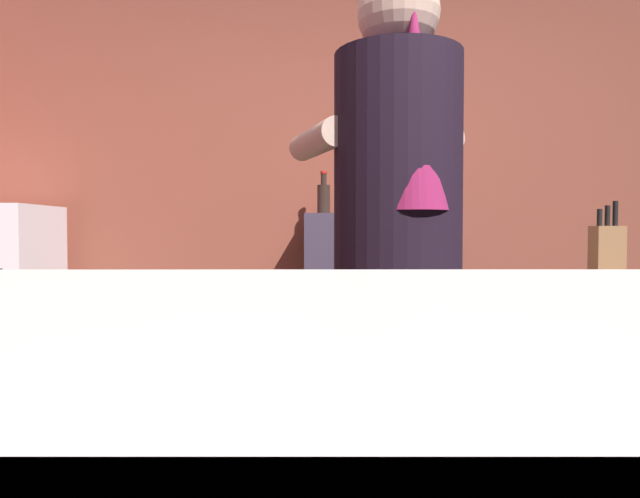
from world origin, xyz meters
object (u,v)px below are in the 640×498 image
mixing_bowl (366,276)px  bottle_soy (396,199)px  bartender (397,248)px  bottle_hot_sauce (372,201)px  bottle_vinegar (324,198)px  knife_block (607,252)px  bottle_olive_oil (361,200)px  chefs_knife (462,284)px

mixing_bowl → bottle_soy: size_ratio=0.80×
bottle_soy → mixing_bowl: bearing=-102.1°
bartender → mixing_bowl: (-0.04, 0.46, -0.11)m
bottle_hot_sauce → bottle_soy: (0.15, 0.08, 0.02)m
bottle_hot_sauce → bottle_soy: 0.16m
mixing_bowl → bottle_vinegar: bottle_vinegar is taller
knife_block → bottle_hot_sauce: bearing=121.2°
mixing_bowl → bottle_olive_oil: bottle_olive_oil is taller
bottle_hot_sauce → mixing_bowl: bearing=-96.3°
bartender → chefs_knife: 0.51m
mixing_bowl → bottle_olive_oil: size_ratio=0.88×
bartender → bottle_soy: (0.24, 1.78, 0.23)m
bottle_vinegar → bottle_olive_oil: size_ratio=1.18×
chefs_knife → bottle_olive_oil: bottle_olive_oil is taller
bartender → bottle_hot_sauce: bearing=-20.8°
mixing_bowl → bottle_soy: (0.28, 1.32, 0.34)m
bottle_vinegar → bottle_hot_sauce: (0.27, -0.11, -0.02)m
knife_block → bottle_hot_sauce: (-0.73, 1.20, 0.25)m
mixing_bowl → bottle_soy: bottle_soy is taller
knife_block → mixing_bowl: knife_block is taller
bottle_vinegar → knife_block: bearing=-52.6°
bottle_hot_sauce → bottle_olive_oil: 0.13m
bottle_vinegar → mixing_bowl: bearing=-84.4°
bartender → bottle_soy: bearing=-25.3°
mixing_bowl → bottle_vinegar: 1.40m
chefs_knife → bottle_vinegar: (-0.45, 1.40, 0.37)m
bottle_soy → bottle_olive_oil: bottle_soy is taller
knife_block → bottle_olive_oil: (-0.78, 1.31, 0.25)m
bartender → bottle_olive_oil: bearing=-19.0°
bartender → bottle_vinegar: (-0.17, 1.81, 0.24)m
bottle_soy → bottle_olive_oil: size_ratio=1.09×
knife_block → mixing_bowl: bearing=-177.0°
bottle_olive_oil → knife_block: bearing=-59.3°
bartender → bottle_hot_sauce: bartender is taller
bottle_vinegar → bottle_olive_oil: bearing=3.0°
chefs_knife → bottle_olive_oil: size_ratio=1.14×
bartender → mixing_bowl: bartender is taller
knife_block → bottle_vinegar: (-1.00, 1.30, 0.27)m
bottle_vinegar → bottle_soy: 0.42m
bottle_vinegar → bottle_olive_oil: bottle_vinegar is taller
chefs_knife → bottle_olive_oil: 1.48m
bartender → bottle_vinegar: bartender is taller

